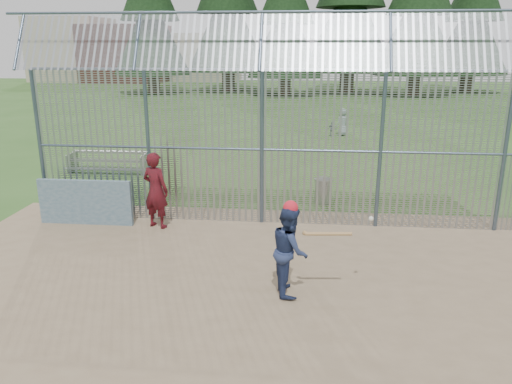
# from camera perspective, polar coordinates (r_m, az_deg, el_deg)

# --- Properties ---
(ground) EXTENTS (120.00, 120.00, 0.00)m
(ground) POSITION_cam_1_polar(r_m,az_deg,el_deg) (10.22, -1.14, -10.21)
(ground) COLOR #2D511E
(ground) RESTS_ON ground
(dirt_infield) EXTENTS (14.00, 10.00, 0.02)m
(dirt_infield) POSITION_cam_1_polar(r_m,az_deg,el_deg) (9.77, -1.50, -11.46)
(dirt_infield) COLOR #756047
(dirt_infield) RESTS_ON ground
(dugout_wall) EXTENTS (2.50, 0.12, 1.20)m
(dugout_wall) POSITION_cam_1_polar(r_m,az_deg,el_deg) (13.84, -18.92, -1.11)
(dugout_wall) COLOR #38566B
(dugout_wall) RESTS_ON dirt_infield
(batter) EXTENTS (0.78, 0.93, 1.72)m
(batter) POSITION_cam_1_polar(r_m,az_deg,el_deg) (9.45, 3.88, -6.66)
(batter) COLOR navy
(batter) RESTS_ON dirt_infield
(onlooker) EXTENTS (0.85, 0.70, 1.99)m
(onlooker) POSITION_cam_1_polar(r_m,az_deg,el_deg) (13.02, -11.39, 0.20)
(onlooker) COLOR maroon
(onlooker) RESTS_ON dirt_infield
(bg_kid_standing) EXTENTS (0.83, 0.79, 1.43)m
(bg_kid_standing) POSITION_cam_1_polar(r_m,az_deg,el_deg) (26.74, 9.87, 7.90)
(bg_kid_standing) COLOR gray
(bg_kid_standing) RESTS_ON ground
(bg_kid_seated) EXTENTS (0.49, 0.42, 0.79)m
(bg_kid_seated) POSITION_cam_1_polar(r_m,az_deg,el_deg) (26.35, 8.69, 7.12)
(bg_kid_seated) COLOR slate
(bg_kid_seated) RESTS_ON ground
(batting_gear) EXTENTS (1.66, 0.36, 0.61)m
(batting_gear) POSITION_cam_1_polar(r_m,az_deg,el_deg) (9.16, 4.89, -2.35)
(batting_gear) COLOR red
(batting_gear) RESTS_ON ground
(trash_can) EXTENTS (0.56, 0.56, 0.82)m
(trash_can) POSITION_cam_1_polar(r_m,az_deg,el_deg) (15.13, 7.69, 0.17)
(trash_can) COLOR #919399
(trash_can) RESTS_ON ground
(bleacher) EXTENTS (3.00, 0.95, 0.72)m
(bleacher) POSITION_cam_1_polar(r_m,az_deg,el_deg) (19.44, -16.53, 3.37)
(bleacher) COLOR slate
(bleacher) RESTS_ON ground
(backstop_fence) EXTENTS (20.09, 0.81, 5.30)m
(backstop_fence) POSITION_cam_1_polar(r_m,az_deg,el_deg) (12.71, 8.85, 6.18)
(backstop_fence) COLOR #47566B
(backstop_fence) RESTS_ON ground
(distant_buildings) EXTENTS (26.50, 10.50, 8.00)m
(distant_buildings) POSITION_cam_1_polar(r_m,az_deg,el_deg) (69.92, -15.12, 15.12)
(distant_buildings) COLOR brown
(distant_buildings) RESTS_ON ground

